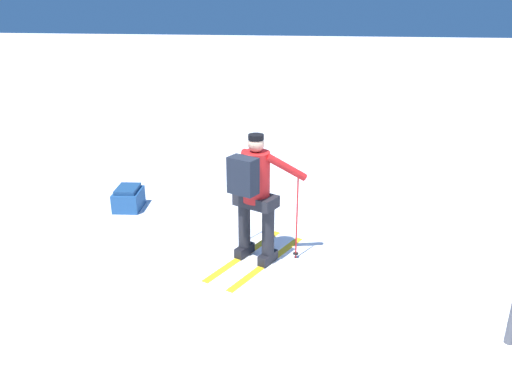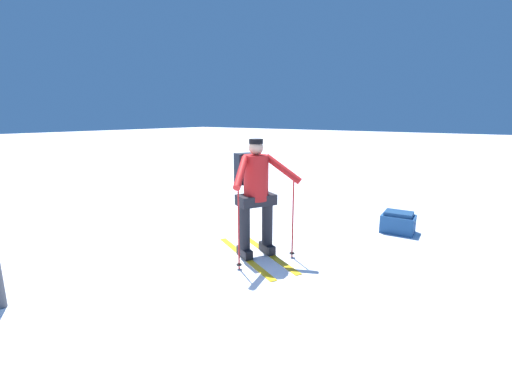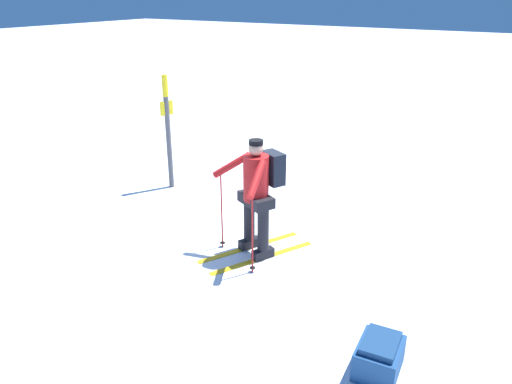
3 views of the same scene
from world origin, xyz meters
TOP-DOWN VIEW (x-y plane):
  - ground_plane at (0.00, 0.00)m, footprint 80.00×80.00m
  - skier at (0.62, -0.66)m, footprint 1.14×1.61m
  - dropped_backpack at (2.77, -1.99)m, footprint 0.43×0.54m

SIDE VIEW (x-z plane):
  - ground_plane at x=0.00m, z-range 0.00..0.00m
  - dropped_backpack at x=2.77m, z-range -0.01..0.34m
  - skier at x=0.62m, z-range 0.12..1.71m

